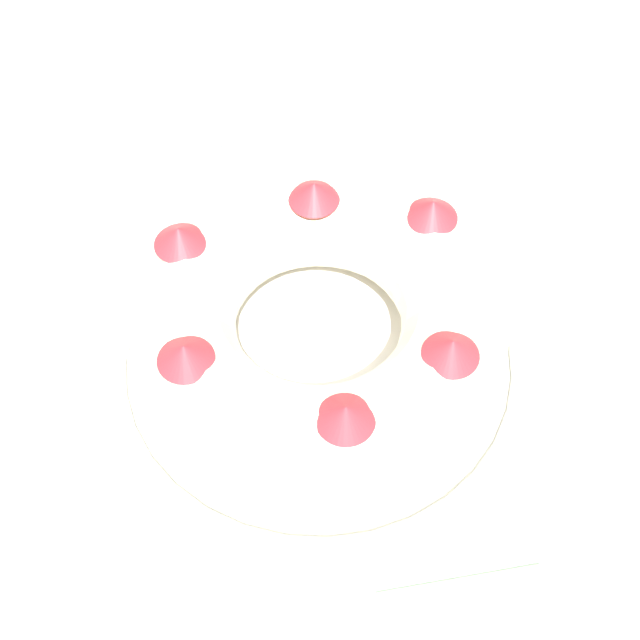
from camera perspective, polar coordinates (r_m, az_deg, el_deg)
ground_plane at (r=1.35m, az=-0.50°, el=-19.20°), size 8.00×8.00×0.00m
dining_table at (r=0.73m, az=-0.88°, el=-5.27°), size 1.33×0.99×0.76m
serving_dish at (r=0.63m, az=-0.00°, el=-2.32°), size 0.29×0.29×0.02m
bundt_cake at (r=0.59m, az=-0.00°, el=0.05°), size 0.25×0.25×0.08m
fork at (r=0.77m, az=-6.67°, el=10.07°), size 0.02×0.20×0.01m
serving_knife at (r=0.78m, az=-9.58°, el=10.55°), size 0.02×0.23×0.01m
cake_knife at (r=0.74m, az=-8.92°, el=8.00°), size 0.02×0.18×0.01m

